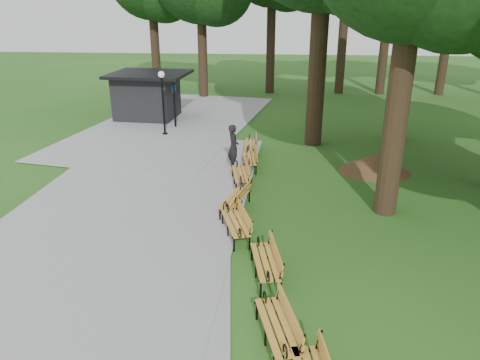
# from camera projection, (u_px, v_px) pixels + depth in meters

# --- Properties ---
(ground) EXTENTS (100.00, 100.00, 0.00)m
(ground) POSITION_uv_depth(u_px,v_px,m) (237.00, 257.00, 12.34)
(ground) COLOR #225418
(ground) RESTS_ON ground
(path) EXTENTS (12.00, 38.00, 0.06)m
(path) POSITION_uv_depth(u_px,v_px,m) (127.00, 205.00, 15.43)
(path) COLOR gray
(path) RESTS_ON ground
(person) EXTENTS (0.63, 0.78, 1.84)m
(person) POSITION_uv_depth(u_px,v_px,m) (233.00, 147.00, 18.52)
(person) COLOR black
(person) RESTS_ON ground
(kiosk) EXTENTS (4.51, 4.00, 2.65)m
(kiosk) POSITION_uv_depth(u_px,v_px,m) (147.00, 95.00, 26.43)
(kiosk) COLOR black
(kiosk) RESTS_ON ground
(lamp_post) EXTENTS (0.32, 0.32, 3.22)m
(lamp_post) POSITION_uv_depth(u_px,v_px,m) (162.00, 90.00, 22.68)
(lamp_post) COLOR black
(lamp_post) RESTS_ON ground
(dirt_mound) EXTENTS (2.42, 2.42, 0.75)m
(dirt_mound) POSITION_uv_depth(u_px,v_px,m) (375.00, 163.00, 18.36)
(dirt_mound) COLOR #47301C
(dirt_mound) RESTS_ON ground
(bench_1) EXTENTS (1.11, 2.00, 0.88)m
(bench_1) POSITION_uv_depth(u_px,v_px,m) (276.00, 326.00, 9.05)
(bench_1) COLOR #C1832C
(bench_1) RESTS_ON ground
(bench_2) EXTENTS (0.98, 1.99, 0.88)m
(bench_2) POSITION_uv_depth(u_px,v_px,m) (265.00, 262.00, 11.29)
(bench_2) COLOR #C1832C
(bench_2) RESTS_ON ground
(bench_3) EXTENTS (1.19, 2.00, 0.88)m
(bench_3) POSITION_uv_depth(u_px,v_px,m) (235.00, 223.00, 13.24)
(bench_3) COLOR #C1832C
(bench_3) RESTS_ON ground
(bench_4) EXTENTS (1.08, 2.00, 0.88)m
(bench_4) POSITION_uv_depth(u_px,v_px,m) (235.00, 199.00, 14.86)
(bench_4) COLOR #C1832C
(bench_4) RESTS_ON ground
(bench_5) EXTENTS (0.96, 1.98, 0.88)m
(bench_5) POSITION_uv_depth(u_px,v_px,m) (240.00, 174.00, 16.99)
(bench_5) COLOR #C1832C
(bench_5) RESTS_ON ground
(bench_6) EXTENTS (0.86, 1.96, 0.88)m
(bench_6) POSITION_uv_depth(u_px,v_px,m) (249.00, 158.00, 18.71)
(bench_6) COLOR #C1832C
(bench_6) RESTS_ON ground
(bench_7) EXTENTS (0.74, 1.93, 0.88)m
(bench_7) POSITION_uv_depth(u_px,v_px,m) (250.00, 144.00, 20.48)
(bench_7) COLOR #C1832C
(bench_7) RESTS_ON ground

